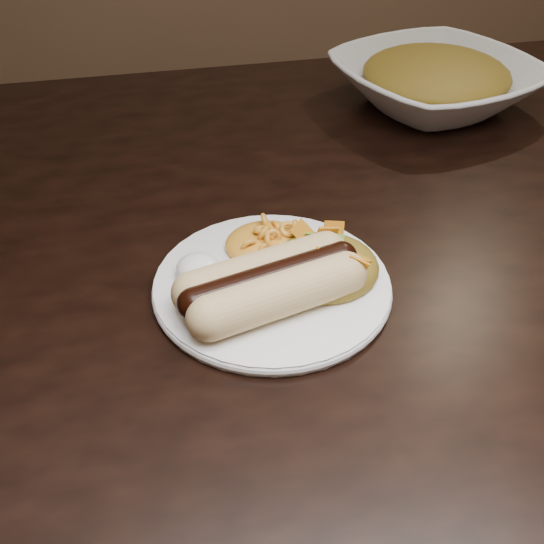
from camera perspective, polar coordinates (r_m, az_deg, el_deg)
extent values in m
cube|color=black|center=(0.73, 4.53, 4.39)|extent=(1.60, 0.90, 0.04)
cylinder|color=white|center=(0.60, 0.00, -1.18)|extent=(0.28, 0.28, 0.01)
cylinder|color=#F1DE94|center=(0.55, 0.27, -2.03)|extent=(0.14, 0.07, 0.04)
cylinder|color=#F1DE94|center=(0.57, -0.42, 0.00)|extent=(0.14, 0.07, 0.04)
cylinder|color=black|center=(0.56, -0.08, -0.68)|extent=(0.15, 0.06, 0.03)
ellipsoid|color=orange|center=(0.63, -0.54, 3.44)|extent=(0.10, 0.09, 0.03)
ellipsoid|color=white|center=(0.60, -6.67, 0.65)|extent=(0.05, 0.05, 0.03)
ellipsoid|color=#AD4C1A|center=(0.60, 4.68, 0.96)|extent=(0.11, 0.10, 0.04)
cube|color=white|center=(0.56, 2.78, -4.90)|extent=(0.04, 0.13, 0.00)
imported|color=white|center=(0.98, 14.38, 16.03)|extent=(0.34, 0.34, 0.07)
ellipsoid|color=#AD4C1A|center=(0.97, 14.54, 16.94)|extent=(0.23, 0.23, 0.05)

